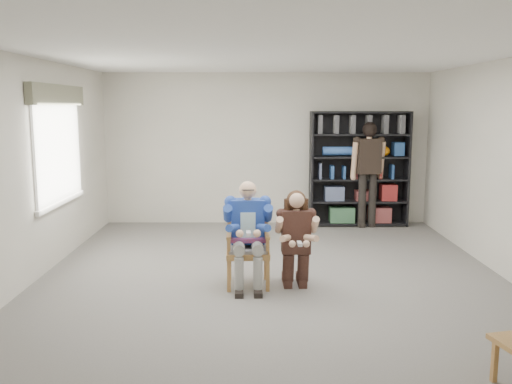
{
  "coord_description": "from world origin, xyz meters",
  "views": [
    {
      "loc": [
        -0.22,
        -6.59,
        2.2
      ],
      "look_at": [
        -0.2,
        0.6,
        1.05
      ],
      "focal_mm": 38.0,
      "sensor_mm": 36.0,
      "label": 1
    }
  ],
  "objects_px": {
    "kneeling_woman": "(296,241)",
    "bookshelf": "(359,169)",
    "seated_man": "(248,234)",
    "standing_man": "(368,176)",
    "armchair": "(248,246)"
  },
  "relations": [
    {
      "from": "seated_man",
      "to": "standing_man",
      "type": "bearing_deg",
      "value": 55.14
    },
    {
      "from": "seated_man",
      "to": "kneeling_woman",
      "type": "bearing_deg",
      "value": -13.38
    },
    {
      "from": "seated_man",
      "to": "standing_man",
      "type": "distance_m",
      "value": 3.91
    },
    {
      "from": "seated_man",
      "to": "bookshelf",
      "type": "xyz_separation_m",
      "value": [
        2.0,
        3.44,
        0.4
      ]
    },
    {
      "from": "bookshelf",
      "to": "standing_man",
      "type": "distance_m",
      "value": 0.24
    },
    {
      "from": "bookshelf",
      "to": "standing_man",
      "type": "relative_size",
      "value": 1.11
    },
    {
      "from": "kneeling_woman",
      "to": "bookshelf",
      "type": "relative_size",
      "value": 0.57
    },
    {
      "from": "seated_man",
      "to": "armchair",
      "type": "bearing_deg",
      "value": 88.31
    },
    {
      "from": "armchair",
      "to": "bookshelf",
      "type": "height_order",
      "value": "bookshelf"
    },
    {
      "from": "kneeling_woman",
      "to": "armchair",
      "type": "bearing_deg",
      "value": 166.62
    },
    {
      "from": "armchair",
      "to": "seated_man",
      "type": "distance_m",
      "value": 0.15
    },
    {
      "from": "armchair",
      "to": "standing_man",
      "type": "bearing_deg",
      "value": 55.14
    },
    {
      "from": "standing_man",
      "to": "bookshelf",
      "type": "bearing_deg",
      "value": 117.41
    },
    {
      "from": "seated_man",
      "to": "standing_man",
      "type": "xyz_separation_m",
      "value": [
        2.13,
        3.26,
        0.29
      ]
    },
    {
      "from": "kneeling_woman",
      "to": "bookshelf",
      "type": "distance_m",
      "value": 3.86
    }
  ]
}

